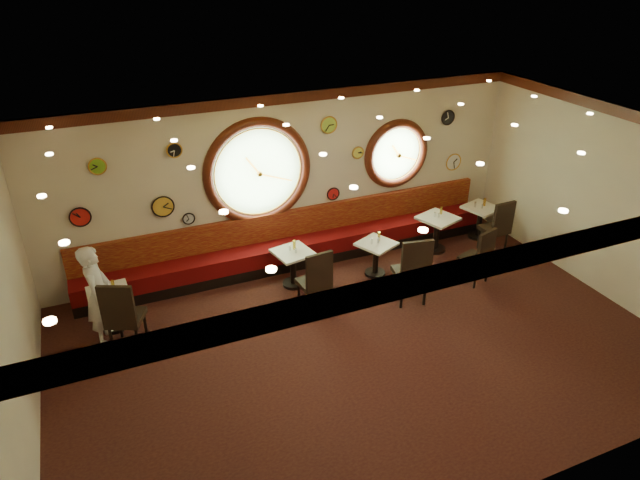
{
  "coord_description": "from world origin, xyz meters",
  "views": [
    {
      "loc": [
        -3.32,
        -6.12,
        5.47
      ],
      "look_at": [
        -0.35,
        0.8,
        1.5
      ],
      "focal_mm": 32.0,
      "sensor_mm": 36.0,
      "label": 1
    }
  ],
  "objects": [
    {
      "name": "condiment_b_salt",
      "position": [
        -0.37,
        2.08,
        0.73
      ],
      "size": [
        0.04,
        0.04,
        0.1
      ],
      "primitive_type": "cylinder",
      "color": "silver",
      "rests_on": "table_b"
    },
    {
      "name": "condiment_e_bottle",
      "position": [
        3.93,
        2.28,
        0.77
      ],
      "size": [
        0.05,
        0.05,
        0.16
      ],
      "primitive_type": "cylinder",
      "color": "gold",
      "rests_on": "table_e"
    },
    {
      "name": "wall_clock_2",
      "position": [
        3.3,
        2.96,
        2.4
      ],
      "size": [
        0.28,
        0.03,
        0.28
      ],
      "primitive_type": "cylinder",
      "rotation": [
        1.57,
        0.0,
        0.0
      ],
      "color": "black",
      "rests_on": "wall_back"
    },
    {
      "name": "chair_d",
      "position": [
        2.71,
        0.79,
        0.61
      ],
      "size": [
        0.56,
        0.56,
        0.66
      ],
      "rotation": [
        0.0,
        0.0,
        0.3
      ],
      "color": "black",
      "rests_on": "floor"
    },
    {
      "name": "table_d",
      "position": [
        2.71,
        2.12,
        0.46
      ],
      "size": [
        0.83,
        0.83,
        0.72
      ],
      "color": "black",
      "rests_on": "floor"
    },
    {
      "name": "wall_left",
      "position": [
        -4.5,
        0.0,
        1.6
      ],
      "size": [
        0.02,
        6.0,
        3.2
      ],
      "primitive_type": "cube",
      "color": "#ECE1C6",
      "rests_on": "floor"
    },
    {
      "name": "condiment_e_salt",
      "position": [
        3.72,
        2.3,
        0.74
      ],
      "size": [
        0.04,
        0.04,
        0.11
      ],
      "primitive_type": "cylinder",
      "color": "silver",
      "rests_on": "table_e"
    },
    {
      "name": "condiment_c_salt",
      "position": [
        1.08,
        1.78,
        0.71
      ],
      "size": [
        0.04,
        0.04,
        0.11
      ],
      "primitive_type": "cylinder",
      "color": "silver",
      "rests_on": "table_c"
    },
    {
      "name": "molding_back",
      "position": [
        0.0,
        2.95,
        3.11
      ],
      "size": [
        9.0,
        0.1,
        0.18
      ],
      "primitive_type": "cube",
      "color": "#3E150B",
      "rests_on": "wall_back"
    },
    {
      "name": "condiment_c_pepper",
      "position": [
        1.21,
        1.76,
        0.71
      ],
      "size": [
        0.04,
        0.04,
        0.11
      ],
      "primitive_type": "cylinder",
      "color": "#BDBDC1",
      "rests_on": "table_c"
    },
    {
      "name": "condiment_b_pepper",
      "position": [
        -0.31,
        1.95,
        0.73
      ],
      "size": [
        0.03,
        0.03,
        0.09
      ],
      "primitive_type": "cylinder",
      "color": "silver",
      "rests_on": "table_b"
    },
    {
      "name": "chair_c",
      "position": [
        1.28,
        0.69,
        0.71
      ],
      "size": [
        0.61,
        0.61,
        0.77
      ],
      "rotation": [
        0.0,
        0.0,
        -0.19
      ],
      "color": "black",
      "rests_on": "floor"
    },
    {
      "name": "condiment_d_pepper",
      "position": [
        2.72,
        2.11,
        0.77
      ],
      "size": [
        0.03,
        0.03,
        0.09
      ],
      "primitive_type": "cylinder",
      "color": "silver",
      "rests_on": "table_d"
    },
    {
      "name": "table_a",
      "position": [
        -3.41,
        1.96,
        0.42
      ],
      "size": [
        0.64,
        0.64,
        0.67
      ],
      "color": "black",
      "rests_on": "floor"
    },
    {
      "name": "chair_a",
      "position": [
        -3.28,
        1.31,
        0.68
      ],
      "size": [
        0.66,
        0.66,
        0.74
      ],
      "rotation": [
        0.0,
        0.0,
        -0.42
      ],
      "color": "black",
      "rests_on": "floor"
    },
    {
      "name": "porthole_left_ring",
      "position": [
        -0.6,
        2.95,
        1.85
      ],
      "size": [
        1.61,
        0.03,
        1.61
      ],
      "primitive_type": "torus",
      "rotation": [
        1.57,
        0.0,
        0.0
      ],
      "color": "gold",
      "rests_on": "wall_back"
    },
    {
      "name": "porthole_right_ring",
      "position": [
        2.2,
        2.95,
        1.8
      ],
      "size": [
        1.09,
        0.03,
        1.09
      ],
      "primitive_type": "torus",
      "rotation": [
        1.57,
        0.0,
        0.0
      ],
      "color": "gold",
      "rests_on": "wall_back"
    },
    {
      "name": "molding_right",
      "position": [
        4.45,
        0.0,
        3.11
      ],
      "size": [
        0.1,
        6.0,
        0.18
      ],
      "primitive_type": "cube",
      "color": "#3E150B",
      "rests_on": "wall_back"
    },
    {
      "name": "wall_clock_0",
      "position": [
        -3.6,
        2.96,
        1.55
      ],
      "size": [
        0.32,
        0.03,
        0.32
      ],
      "primitive_type": "cylinder",
      "rotation": [
        1.57,
        0.0,
        0.0
      ],
      "color": "red",
      "rests_on": "wall_back"
    },
    {
      "name": "porthole_left_frame",
      "position": [
        -0.6,
        2.98,
        1.85
      ],
      "size": [
        1.98,
        0.18,
        1.98
      ],
      "primitive_type": "torus",
      "rotation": [
        1.57,
        0.0,
        0.0
      ],
      "color": "#3E150B",
      "rests_on": "wall_back"
    },
    {
      "name": "condiment_b_bottle",
      "position": [
        -0.28,
        2.1,
        0.77
      ],
      "size": [
        0.05,
        0.05,
        0.17
      ],
      "primitive_type": "cylinder",
      "color": "gold",
      "rests_on": "table_b"
    },
    {
      "name": "floor",
      "position": [
        0.0,
        0.0,
        0.0
      ],
      "size": [
        9.0,
        6.0,
        0.0
      ],
      "primitive_type": "cube",
      "color": "black",
      "rests_on": "ground"
    },
    {
      "name": "wall_clock_5",
      "position": [
        -2.0,
        2.96,
        2.45
      ],
      "size": [
        0.24,
        0.03,
        0.24
      ],
      "primitive_type": "cylinder",
      "rotation": [
        1.57,
        0.0,
        0.0
      ],
      "color": "black",
      "rests_on": "wall_back"
    },
    {
      "name": "banquette_back",
      "position": [
        0.0,
        2.94,
        0.75
      ],
      "size": [
        8.0,
        0.1,
        0.55
      ],
      "primitive_type": "cube",
      "color": "#65080F",
      "rests_on": "wall_back"
    },
    {
      "name": "condiment_e_pepper",
      "position": [
        3.81,
        2.19,
        0.73
      ],
      "size": [
        0.03,
        0.03,
        0.09
      ],
      "primitive_type": "cylinder",
      "color": "silver",
      "rests_on": "table_e"
    },
    {
      "name": "table_c",
      "position": [
        1.17,
        1.77,
        0.41
      ],
      "size": [
        0.79,
        0.79,
        0.65
      ],
      "color": "black",
      "rests_on": "floor"
    },
    {
      "name": "wall_clock_8",
      "position": [
        0.75,
        2.96,
        2.55
      ],
      "size": [
        0.3,
        0.03,
        0.3
      ],
      "primitive_type": "cylinder",
      "rotation": [
        1.57,
        0.0,
        0.0
      ],
      "color": "#A3D141",
      "rests_on": "wall_back"
    },
    {
      "name": "molding_front",
      "position": [
        0.0,
        -2.95,
        3.11
      ],
      "size": [
        9.0,
        0.1,
        0.18
      ],
      "primitive_type": "cube",
      "color": "#3E150B",
      "rests_on": "wall_back"
    },
    {
      "name": "porthole_left_glass",
      "position": [
        -0.6,
        3.0,
        1.85
      ],
      "size": [
        1.66,
        0.02,
        1.66
      ],
      "primitive_type": "cylinder",
      "rotation": [
        1.57,
        0.0,
        0.0
      ],
      "color": "#87BB70",
      "rests_on": "wall_back"
    },
    {
      "name": "banquette_base",
      "position": [
        0.0,
        2.72,
        0.1
      ],
      "size": [
        8.0,
        0.55,
        0.2
      ],
      "primitive_type": "cube",
      "color": "black",
      "rests_on": "floor"
    },
    {
      "name": "porthole_right_frame",
      "position": [
        2.2,
        2.98,
        1.8
      ],
      "size": [
        1.38,
        0.18,
        1.38
      ],
      "primitive_type": "torus",
      "rotation": [
        1.57,
        0.0,
        0.0
      ],
      "color": "#3E150B",
      "rests_on": "wall_back"
    },
    {
      "name": "wall_clock_3",
      "position": [
        -3.2,
        2.96,
        2.35
      ],
      "size": [
        0.26,
        0.03,
        0.26
      ],
      "primitive_type": "cylinder",
      "rotation": [
        1.57,
        0.0,
        0.0
      ],
      "color": "#6FB925",
      "rests_on": "wall_back"
    },
    {
      "name": "wall_clock_6",
      "position": [
        3.55,
        2.96,
        1.45
      ],
      "size": [
        0.34,
        0.03,
        0.34
      ],
      "primitive_type": "cylinder",
      "rotation": [
        1.57,
        0.0,
        0.0
      ],
      "color": "white",
      "rests_on": "wall_back"
    },
    {
      "name": "condiment_d_salt",
      "position": [
        2.66,
        2.16,
        0.77
      ],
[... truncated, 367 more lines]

